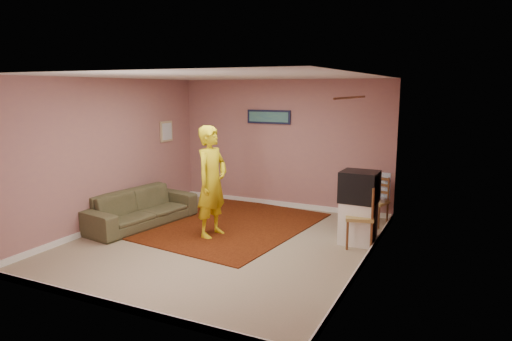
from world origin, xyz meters
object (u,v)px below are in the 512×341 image
at_px(crt_tv, 359,187).
at_px(chair_b, 360,209).
at_px(tv_cabinet, 358,222).
at_px(chair_a, 375,196).
at_px(person, 212,182).
at_px(sofa, 141,208).

distance_m(crt_tv, chair_b, 0.36).
xyz_separation_m(tv_cabinet, chair_b, (0.05, -0.15, 0.26)).
relative_size(chair_a, person, 0.26).
xyz_separation_m(tv_cabinet, chair_a, (0.05, 1.09, 0.19)).
height_order(chair_b, person, person).
bearing_deg(person, crt_tv, -67.68).
bearing_deg(tv_cabinet, chair_b, -71.89).
relative_size(crt_tv, chair_b, 1.10).
xyz_separation_m(tv_cabinet, sofa, (-3.75, -0.69, -0.03)).
relative_size(chair_a, sofa, 0.23).
height_order(tv_cabinet, person, person).
distance_m(crt_tv, person, 2.36).
bearing_deg(tv_cabinet, crt_tv, 178.31).
height_order(tv_cabinet, crt_tv, crt_tv).
height_order(crt_tv, chair_a, crt_tv).
distance_m(crt_tv, sofa, 3.86).
relative_size(crt_tv, chair_a, 1.22).
bearing_deg(chair_a, person, -126.02).
height_order(chair_a, person, person).
bearing_deg(person, chair_a, -46.97).
height_order(tv_cabinet, chair_b, chair_b).
xyz_separation_m(crt_tv, chair_a, (0.06, 1.09, -0.39)).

